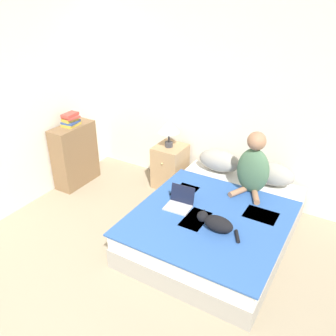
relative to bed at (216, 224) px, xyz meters
name	(u,v)px	position (x,y,z in m)	size (l,w,h in m)	color
wall_back	(237,106)	(-0.26, 1.10, 1.06)	(5.47, 0.05, 2.55)	silver
wall_side	(8,114)	(-2.52, -0.61, 1.06)	(0.05, 4.36, 2.55)	silver
bed	(216,224)	(0.00, 0.00, 0.00)	(1.62, 2.05, 0.43)	#9E998E
pillow_near	(219,161)	(-0.35, 0.85, 0.36)	(0.57, 0.30, 0.29)	gray
pillow_far	(272,174)	(0.35, 0.85, 0.36)	(0.57, 0.30, 0.29)	gray
person_sitting	(253,167)	(0.20, 0.54, 0.55)	(0.39, 0.38, 0.78)	#476B4C
cat_tabby	(216,223)	(0.14, -0.36, 0.30)	(0.51, 0.18, 0.18)	black
laptop_open	(179,203)	(-0.39, -0.18, 0.26)	(0.30, 0.28, 0.22)	#B7B7BC
nightstand	(170,166)	(-1.09, 0.81, 0.10)	(0.41, 0.46, 0.63)	tan
table_lamp	(169,127)	(-1.10, 0.79, 0.71)	(0.29, 0.29, 0.39)	#38383D
bookshelf	(75,155)	(-2.32, 0.17, 0.24)	(0.29, 0.68, 0.91)	brown
book_stack_top	(71,120)	(-2.32, 0.18, 0.78)	(0.22, 0.24, 0.18)	gold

